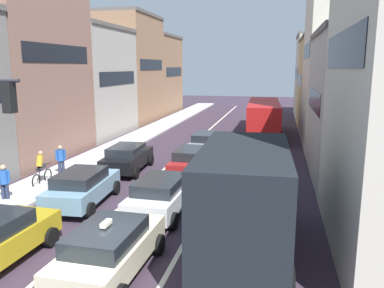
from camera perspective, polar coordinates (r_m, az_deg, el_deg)
name	(u,v)px	position (r m, az deg, el deg)	size (l,w,h in m)	color
sidewalk_left	(132,140)	(31.16, -8.83, 0.56)	(2.60, 64.00, 0.14)	#BCBCBC
lane_stripe_left	(193,144)	(29.73, 0.18, 0.05)	(0.16, 60.00, 0.01)	silver
lane_stripe_right	(238,146)	(29.20, 6.71, -0.23)	(0.16, 60.00, 0.01)	silver
building_row_left	(80,74)	(34.86, -16.02, 9.82)	(7.20, 43.90, 12.20)	gray
building_row_right	(357,75)	(30.32, 23.04, 9.31)	(7.20, 43.90, 12.87)	beige
removalist_box_truck	(245,194)	(12.00, 7.78, -7.30)	(2.93, 7.78, 3.58)	navy
taxi_centre_lane_front	(110,249)	(11.45, -11.96, -14.74)	(2.14, 4.34, 1.66)	beige
sedan_centre_lane_second	(161,194)	(15.63, -4.52, -7.34)	(2.14, 4.34, 1.49)	silver
wagon_left_lane_second	(82,187)	(17.17, -15.76, -6.02)	(2.30, 4.41, 1.49)	#759EB7
hatchback_centre_lane_third	(193,161)	(20.97, 0.12, -2.48)	(2.10, 4.32, 1.49)	#A51E1E
sedan_left_lane_third	(127,157)	(22.07, -9.45, -1.94)	(2.25, 4.39, 1.49)	black
coupe_centre_lane_fourth	(208,143)	(25.87, 2.35, 0.14)	(2.27, 4.40, 1.49)	gray
sedan_right_lane_behind_truck	(253,173)	(18.80, 8.88, -4.23)	(2.11, 4.32, 1.49)	#194C8C
wagon_right_lane_far	(258,149)	(24.25, 9.60, -0.76)	(2.21, 4.37, 1.49)	beige
bus_mid_queue_primary	(264,115)	(33.44, 10.45, 4.16)	(3.14, 10.60, 2.90)	#B21919
cyclist_on_sidewalk	(41,168)	(20.63, -21.24, -3.34)	(0.50, 1.73, 1.72)	black
pedestrian_near_kerb	(61,158)	(22.03, -18.66, -2.01)	(0.43, 0.39, 1.66)	#262D47
pedestrian_mid_sidewalk	(4,181)	(18.67, -25.81, -4.88)	(0.53, 0.34, 1.66)	#262D47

